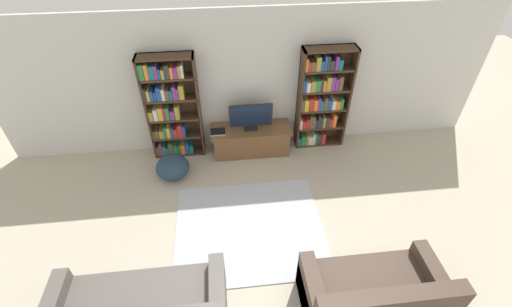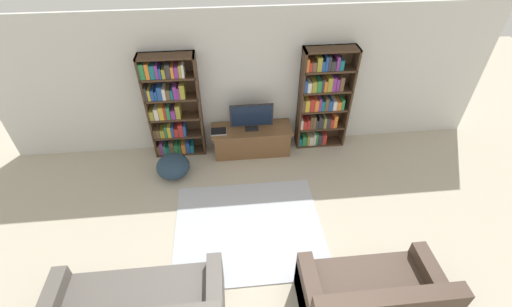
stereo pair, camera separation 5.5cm
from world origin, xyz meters
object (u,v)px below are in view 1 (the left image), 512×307
(television, at_px, (251,116))
(couch_right_sofa, at_px, (373,296))
(laptop, at_px, (218,132))
(bookshelf_left, at_px, (171,108))
(beanbag_ottoman, at_px, (173,167))
(bookshelf_right, at_px, (321,100))
(tv_stand, at_px, (251,140))

(television, distance_m, couch_right_sofa, 3.47)
(television, xyz_separation_m, laptop, (-0.61, -0.04, -0.26))
(bookshelf_left, xyz_separation_m, beanbag_ottoman, (-0.03, -0.68, -0.78))
(beanbag_ottoman, bearing_deg, bookshelf_right, 13.90)
(bookshelf_left, xyz_separation_m, bookshelf_right, (2.71, -0.00, -0.01))
(bookshelf_left, height_order, television, bookshelf_left)
(bookshelf_left, height_order, beanbag_ottoman, bookshelf_left)
(laptop, bearing_deg, tv_stand, 4.53)
(laptop, bearing_deg, bookshelf_right, 5.85)
(tv_stand, bearing_deg, television, -90.00)
(tv_stand, height_order, laptop, laptop)
(laptop, distance_m, beanbag_ottoman, 1.02)
(bookshelf_right, bearing_deg, tv_stand, -173.55)
(couch_right_sofa, xyz_separation_m, beanbag_ottoman, (-2.56, 2.72, -0.11))
(bookshelf_left, height_order, laptop, bookshelf_left)
(bookshelf_left, xyz_separation_m, tv_stand, (1.40, -0.15, -0.71))
(beanbag_ottoman, bearing_deg, laptop, 30.22)
(bookshelf_right, xyz_separation_m, tv_stand, (-1.31, -0.15, -0.70))
(bookshelf_left, bearing_deg, couch_right_sofa, -53.47)
(bookshelf_left, relative_size, laptop, 6.84)
(bookshelf_left, bearing_deg, bookshelf_right, -0.03)
(bookshelf_right, height_order, couch_right_sofa, bookshelf_right)
(bookshelf_left, relative_size, beanbag_ottoman, 3.38)
(tv_stand, distance_m, couch_right_sofa, 3.44)
(laptop, relative_size, couch_right_sofa, 0.18)
(couch_right_sofa, bearing_deg, tv_stand, 108.98)
(bookshelf_right, relative_size, laptop, 6.84)
(bookshelf_right, relative_size, couch_right_sofa, 1.21)
(laptop, height_order, couch_right_sofa, couch_right_sofa)
(television, bearing_deg, beanbag_ottoman, -160.14)
(television, distance_m, beanbag_ottoman, 1.65)
(laptop, xyz_separation_m, couch_right_sofa, (1.73, -3.21, -0.24))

